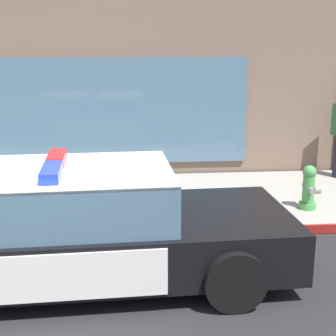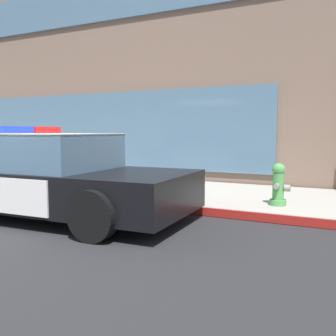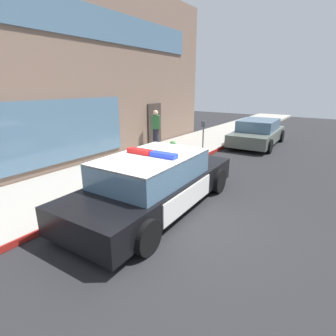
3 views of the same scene
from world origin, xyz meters
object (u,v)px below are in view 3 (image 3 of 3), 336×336
fire_hydrant (173,150)px  parking_meter (203,131)px  police_cruiser (155,182)px  pedestrian_on_sidewalk (156,129)px  car_down_street (258,133)px

fire_hydrant → parking_meter: size_ratio=0.54×
fire_hydrant → parking_meter: (1.67, -0.45, 0.58)m
police_cruiser → fire_hydrant: bearing=25.2°
fire_hydrant → pedestrian_on_sidewalk: bearing=54.2°
car_down_street → parking_meter: bearing=156.8°
fire_hydrant → car_down_street: 5.46m
pedestrian_on_sidewalk → parking_meter: (0.34, -2.29, 0.07)m
police_cruiser → parking_meter: 5.49m
police_cruiser → pedestrian_on_sidewalk: size_ratio=3.05×
police_cruiser → car_down_street: 8.77m
police_cruiser → parking_meter: police_cruiser is taller
car_down_street → pedestrian_on_sidewalk: (-3.83, 3.61, 0.38)m
parking_meter → car_down_street: bearing=-20.7°
car_down_street → pedestrian_on_sidewalk: 5.28m
pedestrian_on_sidewalk → parking_meter: pedestrian_on_sidewalk is taller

